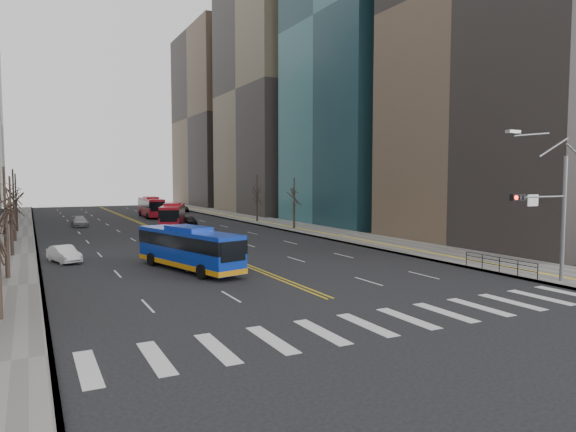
{
  "coord_description": "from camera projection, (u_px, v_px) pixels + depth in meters",
  "views": [
    {
      "loc": [
        -14.65,
        -18.71,
        6.63
      ],
      "look_at": [
        0.33,
        10.82,
        4.18
      ],
      "focal_mm": 32.0,
      "sensor_mm": 36.0,
      "label": 1
    }
  ],
  "objects": [
    {
      "name": "ground",
      "position": [
        387.0,
        322.0,
        23.73
      ],
      "size": [
        220.0,
        220.0,
        0.0
      ],
      "primitive_type": "plane",
      "color": "black"
    },
    {
      "name": "sidewalk_right",
      "position": [
        287.0,
        225.0,
        71.65
      ],
      "size": [
        7.0,
        130.0,
        0.15
      ],
      "primitive_type": "cube",
      "color": "slate",
      "rests_on": "ground"
    },
    {
      "name": "sidewalk_left",
      "position": [
        11.0,
        238.0,
        56.31
      ],
      "size": [
        5.0,
        130.0,
        0.15
      ],
      "primitive_type": "cube",
      "color": "slate",
      "rests_on": "ground"
    },
    {
      "name": "crosswalk",
      "position": [
        387.0,
        321.0,
        23.73
      ],
      "size": [
        26.7,
        4.0,
        0.01
      ],
      "color": "silver",
      "rests_on": "ground"
    },
    {
      "name": "centerline",
      "position": [
        145.0,
        225.0,
        72.65
      ],
      "size": [
        0.55,
        100.0,
        0.01
      ],
      "color": "gold",
      "rests_on": "ground"
    },
    {
      "name": "office_towers",
      "position": [
        126.0,
        71.0,
        82.96
      ],
      "size": [
        83.0,
        134.0,
        58.0
      ],
      "color": "gray",
      "rests_on": "ground"
    },
    {
      "name": "signal_mast",
      "position": [
        549.0,
        207.0,
        31.36
      ],
      "size": [
        5.37,
        0.37,
        9.39
      ],
      "color": "slate",
      "rests_on": "ground"
    },
    {
      "name": "pedestrian_railing",
      "position": [
        499.0,
        262.0,
        35.46
      ],
      "size": [
        0.06,
        6.06,
        1.02
      ],
      "color": "black",
      "rests_on": "sidewalk_right"
    },
    {
      "name": "street_trees",
      "position": [
        113.0,
        196.0,
        50.87
      ],
      "size": [
        35.2,
        47.2,
        7.6
      ],
      "color": "#32241E",
      "rests_on": "ground"
    },
    {
      "name": "blue_bus",
      "position": [
        189.0,
        247.0,
        36.83
      ],
      "size": [
        5.09,
        11.1,
        3.19
      ],
      "color": "#0B2CA7",
      "rests_on": "ground"
    },
    {
      "name": "red_bus_near",
      "position": [
        173.0,
        214.0,
        67.19
      ],
      "size": [
        5.86,
        10.87,
        3.39
      ],
      "color": "red",
      "rests_on": "ground"
    },
    {
      "name": "red_bus_far",
      "position": [
        151.0,
        206.0,
        86.57
      ],
      "size": [
        3.06,
        11.13,
        3.51
      ],
      "color": "red",
      "rests_on": "ground"
    },
    {
      "name": "car_white",
      "position": [
        64.0,
        254.0,
        40.34
      ],
      "size": [
        2.53,
        4.25,
        1.32
      ],
      "primitive_type": "imported",
      "rotation": [
        0.0,
        0.0,
        0.3
      ],
      "color": "white",
      "rests_on": "ground"
    },
    {
      "name": "car_dark_mid",
      "position": [
        190.0,
        220.0,
        72.99
      ],
      "size": [
        1.63,
        3.72,
        1.25
      ],
      "primitive_type": "imported",
      "rotation": [
        0.0,
        0.0,
        -0.04
      ],
      "color": "black",
      "rests_on": "ground"
    },
    {
      "name": "car_silver",
      "position": [
        80.0,
        221.0,
        70.33
      ],
      "size": [
        2.03,
        4.77,
        1.37
      ],
      "primitive_type": "imported",
      "rotation": [
        0.0,
        0.0,
        0.02
      ],
      "color": "#98979C",
      "rests_on": "ground"
    },
    {
      "name": "car_dark_far",
      "position": [
        184.0,
        209.0,
        100.52
      ],
      "size": [
        2.75,
        4.34,
        1.12
      ],
      "primitive_type": "imported",
      "rotation": [
        0.0,
        0.0,
        -0.24
      ],
      "color": "black",
      "rests_on": "ground"
    }
  ]
}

